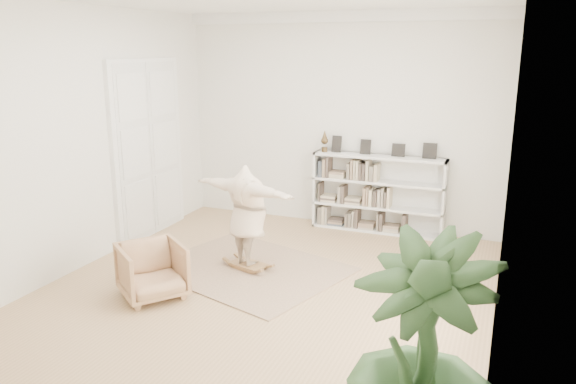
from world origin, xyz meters
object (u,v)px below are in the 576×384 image
(bookshelf, at_px, (377,195))
(person, at_px, (247,213))
(armchair, at_px, (152,271))
(rocker_board, at_px, (248,265))
(houseplant, at_px, (420,359))

(bookshelf, distance_m, person, 2.69)
(armchair, bearing_deg, bookshelf, 8.37)
(rocker_board, xyz_separation_m, person, (0.00, -0.00, 0.76))
(armchair, bearing_deg, person, 7.37)
(bookshelf, bearing_deg, person, -118.15)
(rocker_board, distance_m, person, 0.76)
(armchair, height_order, houseplant, houseplant)
(person, xyz_separation_m, houseplant, (2.82, -3.00, 0.07))
(person, bearing_deg, rocker_board, -39.28)
(rocker_board, height_order, person, person)
(person, relative_size, houseplant, 0.95)
(rocker_board, bearing_deg, armchair, -102.65)
(bookshelf, distance_m, armchair, 4.12)
(bookshelf, height_order, person, bookshelf)
(houseplant, bearing_deg, rocker_board, 133.21)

